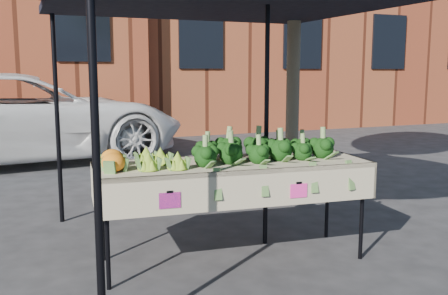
# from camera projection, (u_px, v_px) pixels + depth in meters

# --- Properties ---
(ground) EXTENTS (90.00, 90.00, 0.00)m
(ground) POSITION_uv_depth(u_px,v_px,m) (259.00, 257.00, 4.64)
(ground) COLOR #242426
(table) EXTENTS (2.46, 1.02, 0.90)m
(table) POSITION_uv_depth(u_px,v_px,m) (232.00, 211.00, 4.52)
(table) COLOR #BCAE8C
(table) RESTS_ON ground
(canopy) EXTENTS (3.16, 3.16, 2.74)m
(canopy) POSITION_uv_depth(u_px,v_px,m) (230.00, 106.00, 4.76)
(canopy) COLOR black
(canopy) RESTS_ON ground
(broccoli_heap) EXTENTS (1.36, 0.56, 0.25)m
(broccoli_heap) POSITION_uv_depth(u_px,v_px,m) (260.00, 146.00, 4.56)
(broccoli_heap) COLOR black
(broccoli_heap) RESTS_ON table
(romanesco_cluster) EXTENTS (0.42, 0.56, 0.19)m
(romanesco_cluster) POSITION_uv_depth(u_px,v_px,m) (158.00, 155.00, 4.22)
(romanesco_cluster) COLOR #8FB933
(romanesco_cluster) RESTS_ON table
(cauliflower_pair) EXTENTS (0.22, 0.42, 0.18)m
(cauliflower_pair) POSITION_uv_depth(u_px,v_px,m) (113.00, 159.00, 4.11)
(cauliflower_pair) COLOR orange
(cauliflower_pair) RESTS_ON table
(street_tree) EXTENTS (2.42, 2.42, 4.77)m
(street_tree) POSITION_uv_depth(u_px,v_px,m) (294.00, 14.00, 6.18)
(street_tree) COLOR #1E4C14
(street_tree) RESTS_ON ground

